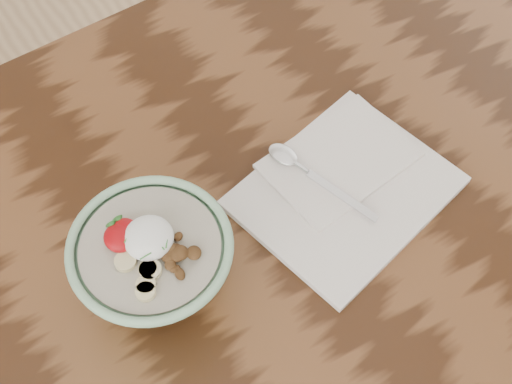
# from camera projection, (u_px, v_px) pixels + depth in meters

# --- Properties ---
(table) EXTENTS (1.60, 0.90, 0.75)m
(table) POSITION_uv_depth(u_px,v_px,m) (148.00, 303.00, 1.02)
(table) COLOR #331B0C
(table) RESTS_ON ground
(breakfast_bowl) EXTENTS (0.20, 0.20, 0.14)m
(breakfast_bowl) POSITION_uv_depth(u_px,v_px,m) (154.00, 262.00, 0.88)
(breakfast_bowl) COLOR #8AB992
(breakfast_bowl) RESTS_ON table
(napkin) EXTENTS (0.32, 0.28, 0.02)m
(napkin) POSITION_uv_depth(u_px,v_px,m) (344.00, 185.00, 1.01)
(napkin) COLOR white
(napkin) RESTS_ON table
(spoon) EXTENTS (0.07, 0.19, 0.01)m
(spoon) POSITION_uv_depth(u_px,v_px,m) (298.00, 164.00, 1.01)
(spoon) COLOR silver
(spoon) RESTS_ON napkin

